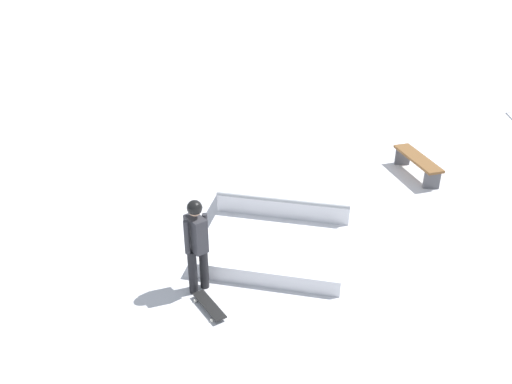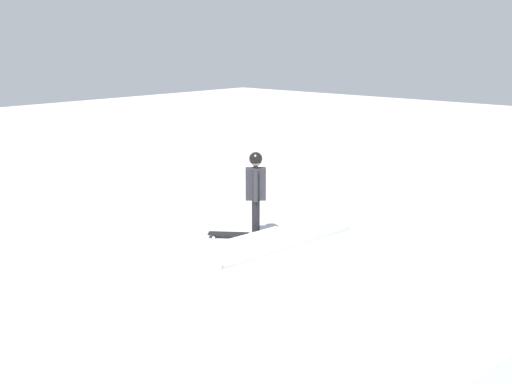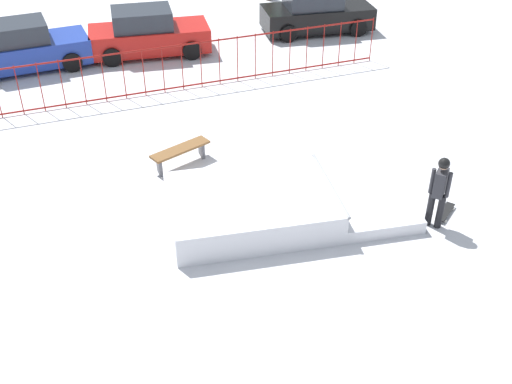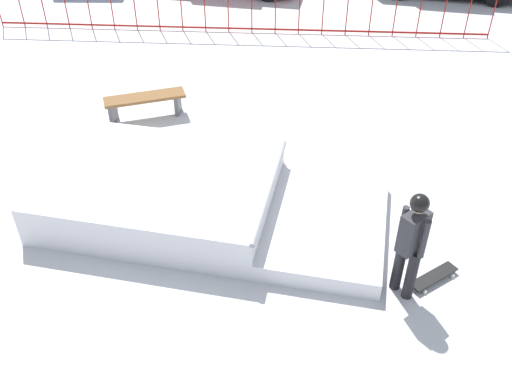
{
  "view_description": "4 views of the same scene",
  "coord_description": "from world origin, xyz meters",
  "views": [
    {
      "loc": [
        10.31,
        -0.14,
        5.92
      ],
      "look_at": [
        1.2,
        -0.81,
        0.9
      ],
      "focal_mm": 38.46,
      "sensor_mm": 36.0,
      "label": 1
    },
    {
      "loc": [
        -3.81,
        6.02,
        3.67
      ],
      "look_at": [
        2.95,
        -1.53,
        1.0
      ],
      "focal_mm": 39.66,
      "sensor_mm": 36.0,
      "label": 2
    },
    {
      "loc": [
        -4.46,
        -10.74,
        8.43
      ],
      "look_at": [
        -0.47,
        0.11,
        0.6
      ],
      "focal_mm": 44.22,
      "sensor_mm": 36.0,
      "label": 3
    },
    {
      "loc": [
        1.42,
        -7.42,
        6.24
      ],
      "look_at": [
        0.95,
        -0.67,
        0.9
      ],
      "focal_mm": 41.43,
      "sensor_mm": 36.0,
      "label": 4
    }
  ],
  "objects": [
    {
      "name": "skate_ramp",
      "position": [
        -0.17,
        -0.13,
        0.32
      ],
      "size": [
        5.71,
        3.32,
        0.74
      ],
      "rotation": [
        0.0,
        0.0,
        -0.14
      ],
      "color": "silver",
      "rests_on": "ground"
    },
    {
      "name": "skateboard",
      "position": [
        3.55,
        -1.39,
        0.08
      ],
      "size": [
        0.76,
        0.64,
        0.09
      ],
      "rotation": [
        0.0,
        0.0,
        3.79
      ],
      "color": "black",
      "rests_on": "ground"
    },
    {
      "name": "skater",
      "position": [
        3.05,
        -1.64,
        1.01
      ],
      "size": [
        0.43,
        0.42,
        1.73
      ],
      "rotation": [
        0.0,
        0.0,
        3.88
      ],
      "color": "black",
      "rests_on": "ground"
    },
    {
      "name": "ground_plane",
      "position": [
        0.0,
        0.0,
        0.0
      ],
      "size": [
        60.0,
        60.0,
        0.0
      ],
      "primitive_type": "plane",
      "color": "silver"
    }
  ]
}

